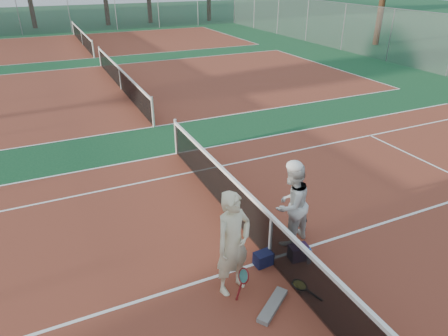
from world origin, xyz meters
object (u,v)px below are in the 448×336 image
object	(u,v)px
net_main	(270,238)
player_a	(233,243)
sports_bag_navy	(263,259)
player_b	(291,204)
water_bottle	(309,257)
racket_red	(243,283)
racket_black_held	(301,224)
sports_bag_purple	(299,252)
racket_spare	(300,286)

from	to	relation	value
net_main	player_a	bearing A→B (deg)	-158.59
sports_bag_navy	net_main	bearing A→B (deg)	21.70
player_b	water_bottle	world-z (taller)	player_b
racket_red	sports_bag_navy	size ratio (longest dim) A/B	1.69
racket_black_held	water_bottle	distance (m)	0.90
water_bottle	net_main	bearing A→B (deg)	147.78
sports_bag_navy	sports_bag_purple	size ratio (longest dim) A/B	0.94
player_b	sports_bag_navy	world-z (taller)	player_b
net_main	racket_spare	bearing A→B (deg)	-83.83
player_a	player_b	world-z (taller)	player_a
racket_spare	sports_bag_navy	xyz separation A→B (m)	(-0.27, 0.82, 0.09)
net_main	player_a	distance (m)	1.14
racket_spare	racket_red	bearing A→B (deg)	55.23
net_main	racket_red	distance (m)	1.13
sports_bag_navy	sports_bag_purple	distance (m)	0.72
sports_bag_purple	player_a	bearing A→B (deg)	-173.34
racket_black_held	player_b	bearing A→B (deg)	-16.36
sports_bag_navy	water_bottle	distance (m)	0.87
racket_spare	sports_bag_purple	size ratio (longest dim) A/B	1.64
sports_bag_navy	water_bottle	size ratio (longest dim) A/B	1.14
net_main	water_bottle	xyz separation A→B (m)	(0.64, -0.40, -0.36)
sports_bag_navy	sports_bag_purple	xyz separation A→B (m)	(0.70, -0.14, 0.01)
player_b	water_bottle	xyz separation A→B (m)	(-0.03, -0.76, -0.73)
player_b	racket_spare	distance (m)	1.60
racket_red	sports_bag_purple	xyz separation A→B (m)	(1.43, 0.44, -0.14)
racket_spare	net_main	bearing A→B (deg)	-15.03
player_a	player_b	bearing A→B (deg)	7.75
racket_red	sports_bag_navy	xyz separation A→B (m)	(0.73, 0.58, -0.15)
sports_bag_purple	water_bottle	size ratio (longest dim) A/B	1.22
player_a	racket_red	distance (m)	0.73
player_b	sports_bag_purple	world-z (taller)	player_b
racket_black_held	sports_bag_navy	world-z (taller)	racket_black_held
sports_bag_purple	player_b	bearing A→B (deg)	76.15
racket_red	water_bottle	xyz separation A→B (m)	(1.54, 0.24, -0.14)
player_a	sports_bag_purple	world-z (taller)	player_a
racket_spare	water_bottle	world-z (taller)	water_bottle
net_main	sports_bag_navy	xyz separation A→B (m)	(-0.17, -0.07, -0.37)
water_bottle	racket_spare	bearing A→B (deg)	-138.15
sports_bag_navy	player_b	bearing A→B (deg)	26.84
racket_red	sports_bag_navy	distance (m)	0.94
racket_spare	water_bottle	distance (m)	0.73
racket_spare	sports_bag_navy	world-z (taller)	sports_bag_navy
player_a	racket_spare	distance (m)	1.50
player_b	racket_red	world-z (taller)	player_b
sports_bag_navy	water_bottle	bearing A→B (deg)	-22.29
net_main	racket_red	xyz separation A→B (m)	(-0.90, -0.64, -0.22)
player_a	racket_spare	xyz separation A→B (m)	(1.07, -0.50, -0.92)
player_b	racket_black_held	distance (m)	0.70
player_b	racket_red	bearing A→B (deg)	12.26
player_a	player_b	xyz separation A→B (m)	(1.64, 0.74, -0.08)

